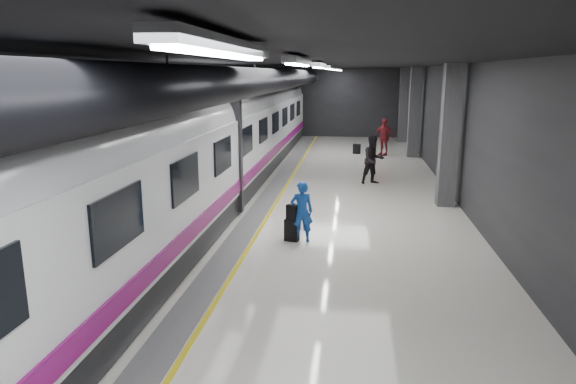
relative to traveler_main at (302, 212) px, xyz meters
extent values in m
plane|color=silver|center=(-0.29, 2.27, -0.79)|extent=(40.00, 40.00, 0.00)
cube|color=black|center=(-0.29, 2.27, 3.71)|extent=(10.00, 40.00, 0.02)
cube|color=#28282B|center=(-0.29, 22.27, 1.46)|extent=(10.00, 0.02, 4.50)
cube|color=#28282B|center=(-5.29, 2.27, 1.46)|extent=(0.02, 40.00, 4.50)
cube|color=#28282B|center=(4.71, 2.27, 1.46)|extent=(0.02, 40.00, 4.50)
cube|color=slate|center=(-1.64, 2.27, -0.78)|extent=(0.65, 39.80, 0.01)
cube|color=yellow|center=(-1.24, 2.27, -0.78)|extent=(0.10, 39.80, 0.01)
cylinder|color=black|center=(-1.59, 2.27, 3.16)|extent=(0.80, 38.00, 0.80)
cube|color=silver|center=(0.31, -8.73, 3.61)|extent=(0.22, 2.60, 0.10)
cube|color=silver|center=(0.31, -3.73, 3.61)|extent=(0.22, 2.60, 0.10)
cube|color=silver|center=(0.31, 1.27, 3.61)|extent=(0.22, 2.60, 0.10)
cube|color=silver|center=(0.31, 6.27, 3.61)|extent=(0.22, 2.60, 0.10)
cube|color=silver|center=(0.31, 11.27, 3.61)|extent=(0.22, 2.60, 0.10)
cube|color=silver|center=(0.31, 16.27, 3.61)|extent=(0.22, 2.60, 0.10)
cube|color=silver|center=(0.31, 20.27, 3.61)|extent=(0.22, 2.60, 0.10)
cube|color=#515154|center=(4.26, 4.27, 1.46)|extent=(0.55, 0.55, 4.50)
cube|color=#515154|center=(4.26, 14.27, 1.46)|extent=(0.55, 0.55, 4.50)
cube|color=#515154|center=(4.26, 20.27, 1.46)|extent=(0.55, 0.55, 4.50)
cube|color=black|center=(-3.54, 2.27, -0.44)|extent=(2.80, 38.00, 0.60)
cube|color=white|center=(-3.54, 2.27, 0.96)|extent=(2.90, 38.00, 2.20)
cylinder|color=white|center=(-3.54, 2.27, 1.91)|extent=(2.80, 38.00, 2.80)
cube|color=#7E0B64|center=(-2.07, 2.27, 0.16)|extent=(0.04, 38.00, 0.35)
cube|color=black|center=(-3.54, 2.27, 1.21)|extent=(3.05, 0.25, 3.80)
cube|color=black|center=(-2.07, -5.73, 1.36)|extent=(0.05, 1.60, 0.85)
cube|color=black|center=(-2.07, -2.73, 1.36)|extent=(0.05, 1.60, 0.85)
cube|color=black|center=(-2.07, 0.27, 1.36)|extent=(0.05, 1.60, 0.85)
cube|color=black|center=(-2.07, 3.27, 1.36)|extent=(0.05, 1.60, 0.85)
cube|color=black|center=(-2.07, 6.27, 1.36)|extent=(0.05, 1.60, 0.85)
cube|color=black|center=(-2.07, 9.27, 1.36)|extent=(0.05, 1.60, 0.85)
cube|color=black|center=(-2.07, 12.27, 1.36)|extent=(0.05, 1.60, 0.85)
cube|color=black|center=(-2.07, 15.27, 1.36)|extent=(0.05, 1.60, 0.85)
cube|color=black|center=(-2.07, 18.27, 1.36)|extent=(0.05, 1.60, 0.85)
imported|color=blue|center=(0.00, 0.00, 0.00)|extent=(0.64, 0.48, 1.58)
cube|color=black|center=(-0.25, 0.02, -0.50)|extent=(0.39, 0.30, 0.57)
cube|color=black|center=(-0.24, 0.00, -0.03)|extent=(0.32, 0.27, 0.38)
imported|color=black|center=(2.03, 7.29, 0.16)|extent=(1.13, 1.04, 1.89)
imported|color=maroon|center=(2.80, 14.55, 0.17)|extent=(1.20, 0.98, 1.91)
cube|color=black|center=(1.43, 14.86, -0.53)|extent=(0.41, 0.35, 0.52)
camera|label=1|loc=(1.25, -12.45, 3.43)|focal=32.00mm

